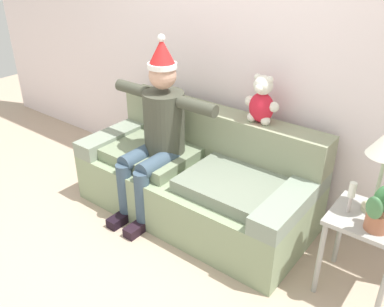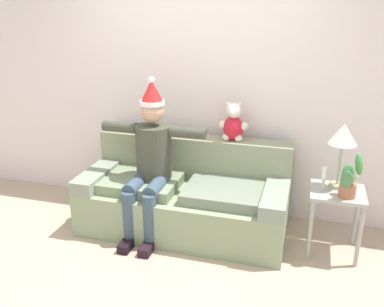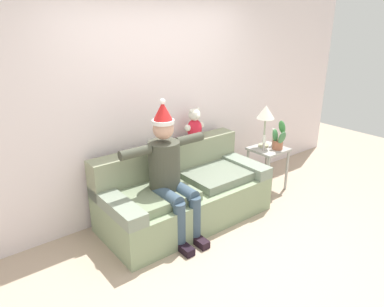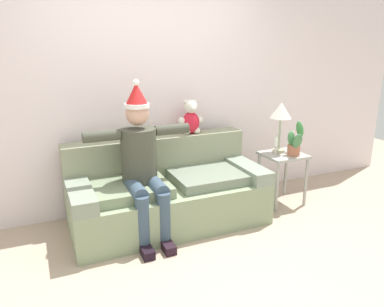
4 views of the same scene
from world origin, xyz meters
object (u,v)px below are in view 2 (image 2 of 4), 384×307
Objects in this scene: side_table at (336,203)px; person_seated at (150,158)px; couch at (186,196)px; potted_plant at (349,180)px; teddy_bear at (233,123)px; candle_tall at (324,176)px; table_lamp at (343,137)px; candle_short at (356,175)px.

person_seated is at bearing -177.15° from side_table.
couch is 4.97× the size of potted_plant.
candle_tall is (0.87, -0.38, -0.29)m from teddy_bear.
table_lamp reaches higher than candle_short.
person_seated is at bearing -176.10° from candle_short.
candle_tall is 0.26m from candle_short.
candle_tall is (1.27, -0.10, 0.41)m from couch.
candle_tall is at bearing -166.86° from candle_short.
candle_tall is (1.57, 0.06, -0.02)m from person_seated.
couch is 1.41m from side_table.
potted_plant is at bearing -55.99° from side_table.
teddy_bear is 1.19m from side_table.
potted_plant is (1.07, -0.46, -0.27)m from teddy_bear.
side_table is 1.51× the size of potted_plant.
potted_plant reaches higher than side_table.
couch is 1.59m from candle_short.
side_table is (1.00, -0.36, -0.54)m from teddy_bear.
potted_plant is at bearing -67.49° from table_lamp.
side_table is 1.04× the size of table_lamp.
candle_short is at bearing 13.14° from candle_tall.
person_seated is 0.87m from teddy_bear.
potted_plant is at bearing -0.55° from person_seated.
couch is 5.18× the size of teddy_bear.
potted_plant is (1.76, -0.02, -0.00)m from person_seated.
potted_plant is (0.08, -0.19, -0.30)m from table_lamp.
side_table is 0.58m from table_lamp.
person_seated reaches higher than couch.
teddy_bear is at bearing 32.78° from person_seated.
table_lamp is at bearing 161.44° from candle_short.
candle_short reaches higher than side_table.
side_table is 0.30m from potted_plant.
person_seated is 3.78× the size of potted_plant.
teddy_bear is at bearing 156.32° from candle_tall.
person_seated is at bearing -150.39° from couch.
teddy_bear is 0.64× the size of side_table.
table_lamp is at bearing 96.15° from side_table.
table_lamp is at bearing 41.72° from candle_tall.
side_table is 2.52× the size of candle_short.
candle_tall is at bearing 157.50° from potted_plant.
candle_short is (0.14, -0.05, -0.30)m from table_lamp.
side_table is at bearing -83.85° from table_lamp.
side_table is (1.70, 0.08, -0.27)m from person_seated.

